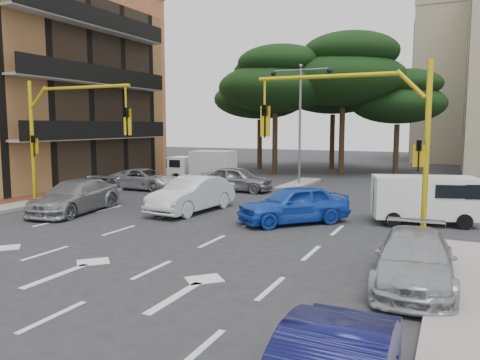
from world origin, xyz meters
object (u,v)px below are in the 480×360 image
(car_white_hatch, at_px, (192,194))
(box_truck_a, at_px, (202,167))
(signal_mast_right, at_px, (369,128))
(car_silver_cross_a, at_px, (145,179))
(street_lamp_center, at_px, (300,103))
(signal_mast_left, at_px, (60,127))
(car_silver_cross_b, at_px, (237,179))
(car_silver_parked, at_px, (414,260))
(car_blue_compact, at_px, (294,204))
(car_silver_wagon, at_px, (75,196))
(van_white, at_px, (424,200))

(car_white_hatch, bearing_deg, box_truck_a, 122.34)
(signal_mast_right, relative_size, car_silver_cross_a, 1.29)
(signal_mast_right, xyz_separation_m, street_lamp_center, (-6.80, 14.01, 1.54))
(street_lamp_center, relative_size, box_truck_a, 1.70)
(signal_mast_left, distance_m, car_silver_cross_b, 10.91)
(car_silver_cross_a, xyz_separation_m, car_silver_parked, (16.64, -11.67, 0.02))
(car_blue_compact, relative_size, car_silver_cross_a, 0.99)
(car_blue_compact, relative_size, car_silver_parked, 1.00)
(car_silver_cross_a, bearing_deg, car_silver_wagon, -168.02)
(signal_mast_right, relative_size, street_lamp_center, 0.77)
(car_silver_cross_a, bearing_deg, car_white_hatch, -130.10)
(signal_mast_left, relative_size, street_lamp_center, 0.77)
(street_lamp_center, distance_m, box_truck_a, 7.87)
(car_silver_parked, xyz_separation_m, van_white, (-0.27, 7.96, 0.32))
(signal_mast_right, xyz_separation_m, car_silver_cross_a, (-14.80, 7.83, -3.24))
(car_white_hatch, xyz_separation_m, car_blue_compact, (5.03, -0.43, -0.03))
(signal_mast_right, relative_size, car_white_hatch, 1.22)
(car_silver_parked, bearing_deg, car_blue_compact, 126.85)
(street_lamp_center, distance_m, car_silver_cross_a, 11.18)
(car_silver_parked, bearing_deg, street_lamp_center, 112.04)
(car_silver_wagon, relative_size, car_silver_cross_a, 1.10)
(signal_mast_right, height_order, car_white_hatch, signal_mast_right)
(street_lamp_center, bearing_deg, van_white, -49.76)
(car_silver_parked, bearing_deg, signal_mast_right, 111.74)
(car_silver_cross_a, height_order, car_silver_parked, car_silver_parked)
(street_lamp_center, bearing_deg, car_blue_compact, -73.39)
(car_silver_wagon, distance_m, van_white, 15.14)
(signal_mast_right, relative_size, box_truck_a, 1.31)
(car_white_hatch, height_order, car_silver_cross_b, car_white_hatch)
(signal_mast_right, height_order, car_silver_parked, signal_mast_right)
(van_white, relative_size, box_truck_a, 0.86)
(box_truck_a, bearing_deg, car_silver_wagon, 176.56)
(car_silver_cross_a, distance_m, box_truck_a, 4.54)
(car_silver_wagon, distance_m, box_truck_a, 11.87)
(car_silver_cross_b, bearing_deg, car_blue_compact, -142.40)
(car_silver_wagon, xyz_separation_m, car_silver_cross_b, (3.76, 9.36, 0.01))
(signal_mast_left, bearing_deg, van_white, 15.22)
(car_silver_cross_a, relative_size, box_truck_a, 1.01)
(signal_mast_left, relative_size, car_silver_parked, 1.31)
(car_white_hatch, height_order, car_silver_cross_a, car_white_hatch)
(signal_mast_right, height_order, street_lamp_center, street_lamp_center)
(signal_mast_left, xyz_separation_m, box_truck_a, (0.52, 12.01, -2.76))
(signal_mast_left, height_order, car_blue_compact, signal_mast_left)
(car_silver_cross_b, xyz_separation_m, car_silver_parked, (11.12, -13.35, -0.08))
(car_white_hatch, bearing_deg, car_blue_compact, 0.64)
(car_silver_parked, relative_size, box_truck_a, 1.00)
(signal_mast_right, xyz_separation_m, van_white, (1.56, 4.13, -2.90))
(car_silver_wagon, bearing_deg, car_white_hatch, 18.70)
(signal_mast_left, distance_m, car_blue_compact, 11.02)
(car_silver_cross_a, xyz_separation_m, van_white, (16.36, -3.71, 0.34))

